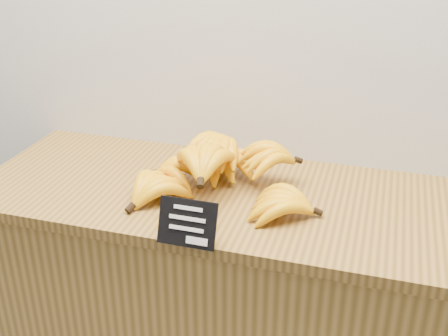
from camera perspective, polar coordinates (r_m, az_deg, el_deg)
counter at (r=1.75m, az=0.49°, el=-16.37°), size 1.39×0.50×0.90m
counter_top at (r=1.48m, az=0.55°, el=-2.86°), size 1.35×0.54×0.03m
chalkboard_sign at (r=1.24m, az=-3.76°, el=-5.62°), size 0.13×0.04×0.10m
banana_pile at (r=1.46m, az=-0.72°, el=-0.13°), size 0.54×0.39×0.13m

